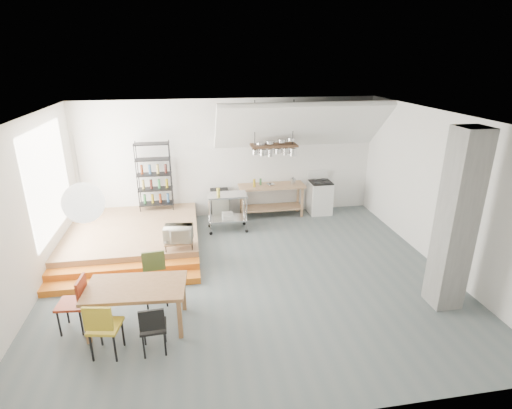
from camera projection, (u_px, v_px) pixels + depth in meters
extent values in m
plane|color=slate|center=(250.00, 276.00, 8.15)|extent=(8.00, 8.00, 0.00)
cube|color=silver|center=(230.00, 159.00, 10.82)|extent=(8.00, 0.04, 3.20)
cube|color=silver|center=(23.00, 216.00, 6.95)|extent=(0.04, 7.00, 3.20)
cube|color=silver|center=(441.00, 191.00, 8.22)|extent=(0.04, 7.00, 3.20)
cube|color=white|center=(249.00, 118.00, 7.03)|extent=(8.00, 7.00, 0.02)
cube|color=white|center=(301.00, 125.00, 10.22)|extent=(4.40, 1.44, 1.32)
cube|color=white|center=(49.00, 180.00, 8.27)|extent=(0.02, 2.50, 2.20)
cube|color=#976E4B|center=(134.00, 235.00, 9.53)|extent=(3.00, 3.00, 0.40)
cube|color=#D06718|center=(123.00, 283.00, 7.77)|extent=(3.00, 0.35, 0.13)
cube|color=#D06718|center=(125.00, 271.00, 8.07)|extent=(3.00, 0.35, 0.27)
cube|color=slate|center=(456.00, 222.00, 6.72)|extent=(0.50, 0.50, 3.20)
cube|color=#976E4B|center=(272.00, 186.00, 10.92)|extent=(1.80, 0.60, 0.06)
cube|color=#976E4B|center=(271.00, 207.00, 11.14)|extent=(1.70, 0.55, 0.04)
cube|color=#976E4B|center=(298.00, 197.00, 11.41)|extent=(0.06, 0.06, 0.86)
cube|color=#976E4B|center=(241.00, 200.00, 11.15)|extent=(0.06, 0.06, 0.86)
cube|color=#976E4B|center=(302.00, 202.00, 11.01)|extent=(0.06, 0.06, 0.86)
cube|color=#976E4B|center=(243.00, 206.00, 10.75)|extent=(0.06, 0.06, 0.86)
cube|color=white|center=(320.00, 198.00, 11.29)|extent=(0.60, 0.60, 0.90)
cube|color=black|center=(321.00, 182.00, 11.13)|extent=(0.58, 0.58, 0.03)
cube|color=white|center=(318.00, 175.00, 11.34)|extent=(0.60, 0.05, 0.25)
cylinder|color=black|center=(324.00, 179.00, 11.27)|extent=(0.18, 0.18, 0.02)
cylinder|color=black|center=(314.00, 180.00, 11.23)|extent=(0.18, 0.18, 0.02)
cylinder|color=black|center=(327.00, 182.00, 11.01)|extent=(0.18, 0.18, 0.02)
cylinder|color=black|center=(317.00, 183.00, 10.97)|extent=(0.18, 0.18, 0.02)
cube|color=#3A2517|center=(274.00, 145.00, 10.33)|extent=(1.20, 0.50, 0.05)
cylinder|color=black|center=(255.00, 123.00, 10.05)|extent=(0.02, 0.02, 1.15)
cylinder|color=black|center=(293.00, 122.00, 10.21)|extent=(0.02, 0.02, 1.15)
cylinder|color=silver|center=(255.00, 152.00, 10.25)|extent=(0.16, 0.16, 0.12)
cylinder|color=silver|center=(263.00, 152.00, 10.29)|extent=(0.20, 0.20, 0.16)
cylinder|color=silver|center=(270.00, 153.00, 10.33)|extent=(0.16, 0.16, 0.20)
cylinder|color=silver|center=(278.00, 151.00, 10.35)|extent=(0.20, 0.20, 0.12)
cylinder|color=silver|center=(285.00, 151.00, 10.39)|extent=(0.16, 0.16, 0.16)
cylinder|color=silver|center=(293.00, 152.00, 10.42)|extent=(0.20, 0.20, 0.20)
cylinder|color=black|center=(171.00, 174.00, 10.56)|extent=(0.02, 0.02, 1.80)
cylinder|color=black|center=(138.00, 175.00, 10.43)|extent=(0.02, 0.02, 1.80)
cylinder|color=black|center=(171.00, 177.00, 10.23)|extent=(0.02, 0.02, 1.80)
cylinder|color=black|center=(137.00, 179.00, 10.10)|extent=(0.02, 0.02, 1.80)
cube|color=black|center=(157.00, 203.00, 10.59)|extent=(0.88, 0.38, 0.02)
cube|color=black|center=(156.00, 189.00, 10.45)|extent=(0.88, 0.38, 0.02)
cube|color=black|center=(154.00, 174.00, 10.31)|extent=(0.88, 0.38, 0.02)
cube|color=black|center=(153.00, 159.00, 10.17)|extent=(0.88, 0.38, 0.02)
cube|color=black|center=(151.00, 144.00, 10.03)|extent=(0.88, 0.38, 0.03)
cylinder|color=#327E44|center=(156.00, 198.00, 10.54)|extent=(0.07, 0.07, 0.24)
cylinder|color=olive|center=(155.00, 184.00, 10.40)|extent=(0.07, 0.07, 0.24)
cylinder|color=maroon|center=(154.00, 169.00, 10.26)|extent=(0.07, 0.07, 0.24)
cube|color=#976E4B|center=(179.00, 241.00, 8.43)|extent=(0.60, 0.40, 0.03)
cylinder|color=black|center=(192.00, 240.00, 8.65)|extent=(0.02, 0.02, 0.13)
cylinder|color=black|center=(167.00, 242.00, 8.57)|extent=(0.02, 0.02, 0.13)
cylinder|color=black|center=(192.00, 247.00, 8.34)|extent=(0.02, 0.02, 0.13)
cylinder|color=black|center=(166.00, 249.00, 8.25)|extent=(0.02, 0.02, 0.13)
sphere|color=white|center=(83.00, 203.00, 5.85)|extent=(0.60, 0.60, 0.60)
cube|color=brown|center=(136.00, 288.00, 6.42)|extent=(1.64, 1.00, 0.06)
cube|color=brown|center=(184.00, 293.00, 6.96)|extent=(0.07, 0.07, 0.69)
cube|color=brown|center=(100.00, 297.00, 6.84)|extent=(0.07, 0.07, 0.69)
cube|color=brown|center=(180.00, 319.00, 6.26)|extent=(0.07, 0.07, 0.69)
cube|color=brown|center=(87.00, 324.00, 6.14)|extent=(0.07, 0.07, 0.69)
cube|color=gold|center=(105.00, 326.00, 5.87)|extent=(0.51, 0.51, 0.04)
cube|color=gold|center=(98.00, 319.00, 5.60)|extent=(0.41, 0.12, 0.38)
cylinder|color=black|center=(91.00, 348.00, 5.80)|extent=(0.03, 0.03, 0.48)
cylinder|color=black|center=(115.00, 348.00, 5.79)|extent=(0.03, 0.03, 0.48)
cylinder|color=black|center=(101.00, 332.00, 6.13)|extent=(0.03, 0.03, 0.48)
cylinder|color=black|center=(123.00, 333.00, 6.12)|extent=(0.03, 0.03, 0.48)
cube|color=black|center=(153.00, 327.00, 5.95)|extent=(0.40, 0.40, 0.04)
cube|color=black|center=(152.00, 320.00, 5.71)|extent=(0.37, 0.06, 0.34)
cylinder|color=black|center=(144.00, 347.00, 5.86)|extent=(0.03, 0.03, 0.42)
cylinder|color=black|center=(165.00, 344.00, 5.92)|extent=(0.03, 0.03, 0.42)
cylinder|color=black|center=(145.00, 334.00, 6.14)|extent=(0.03, 0.03, 0.42)
cylinder|color=black|center=(165.00, 331.00, 6.20)|extent=(0.03, 0.03, 0.42)
cube|color=#4D5D2C|center=(155.00, 279.00, 7.12)|extent=(0.47, 0.47, 0.04)
cube|color=#4D5D2C|center=(154.00, 261.00, 7.20)|extent=(0.41, 0.08, 0.37)
cylinder|color=black|center=(165.00, 285.00, 7.40)|extent=(0.03, 0.03, 0.47)
cylinder|color=black|center=(147.00, 288.00, 7.32)|extent=(0.03, 0.03, 0.47)
cylinder|color=black|center=(167.00, 295.00, 7.09)|extent=(0.03, 0.03, 0.47)
cylinder|color=black|center=(147.00, 298.00, 7.01)|extent=(0.03, 0.03, 0.47)
cube|color=#A23017|center=(72.00, 304.00, 6.41)|extent=(0.47, 0.47, 0.04)
cube|color=#A23017|center=(81.00, 289.00, 6.33)|extent=(0.08, 0.41, 0.38)
cylinder|color=black|center=(81.00, 323.00, 6.35)|extent=(0.03, 0.03, 0.47)
cylinder|color=black|center=(88.00, 310.00, 6.67)|extent=(0.03, 0.03, 0.47)
cylinder|color=black|center=(59.00, 324.00, 6.32)|extent=(0.03, 0.03, 0.47)
cylinder|color=black|center=(67.00, 311.00, 6.65)|extent=(0.03, 0.03, 0.47)
cube|color=silver|center=(227.00, 195.00, 9.99)|extent=(0.98, 0.55, 0.04)
cube|color=silver|center=(228.00, 218.00, 10.21)|extent=(0.98, 0.55, 0.03)
cylinder|color=silver|center=(244.00, 208.00, 10.44)|extent=(0.03, 0.03, 0.93)
sphere|color=black|center=(244.00, 224.00, 10.59)|extent=(0.09, 0.09, 0.09)
cylinder|color=silver|center=(209.00, 210.00, 10.30)|extent=(0.03, 0.03, 0.93)
sphere|color=black|center=(210.00, 226.00, 10.46)|extent=(0.09, 0.09, 0.09)
cylinder|color=silver|center=(247.00, 215.00, 10.00)|extent=(0.03, 0.03, 0.93)
sphere|color=black|center=(247.00, 231.00, 10.15)|extent=(0.09, 0.09, 0.09)
cylinder|color=silver|center=(210.00, 217.00, 9.86)|extent=(0.03, 0.03, 0.93)
sphere|color=black|center=(211.00, 233.00, 10.02)|extent=(0.09, 0.09, 0.09)
cube|color=black|center=(220.00, 204.00, 10.91)|extent=(0.48, 0.48, 0.82)
imported|color=beige|center=(178.00, 234.00, 8.36)|extent=(0.63, 0.47, 0.32)
imported|color=silver|center=(271.00, 185.00, 10.85)|extent=(0.27, 0.27, 0.05)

